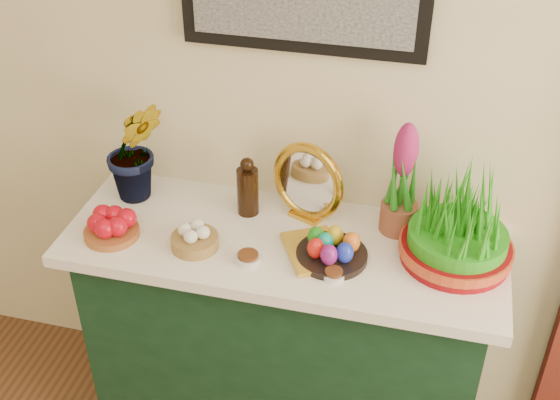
# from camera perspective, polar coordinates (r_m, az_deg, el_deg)

# --- Properties ---
(sideboard) EXTENTS (1.30, 0.45, 0.85)m
(sideboard) POSITION_cam_1_polar(r_m,az_deg,el_deg) (2.55, 0.28, -11.41)
(sideboard) COLOR #133620
(sideboard) RESTS_ON ground
(tablecloth) EXTENTS (1.40, 0.55, 0.04)m
(tablecloth) POSITION_cam_1_polar(r_m,az_deg,el_deg) (2.25, 0.31, -3.50)
(tablecloth) COLOR white
(tablecloth) RESTS_ON sideboard
(hyacinth_green) EXTENTS (0.31, 0.29, 0.48)m
(hyacinth_green) POSITION_cam_1_polar(r_m,az_deg,el_deg) (2.36, -11.83, 5.24)
(hyacinth_green) COLOR #257D1A
(hyacinth_green) RESTS_ON tablecloth
(apple_bowl) EXTENTS (0.20, 0.20, 0.09)m
(apple_bowl) POSITION_cam_1_polar(r_m,az_deg,el_deg) (2.29, -13.59, -2.09)
(apple_bowl) COLOR #995426
(apple_bowl) RESTS_ON tablecloth
(garlic_basket) EXTENTS (0.16, 0.16, 0.08)m
(garlic_basket) POSITION_cam_1_polar(r_m,az_deg,el_deg) (2.20, -6.96, -3.08)
(garlic_basket) COLOR olive
(garlic_basket) RESTS_ON tablecloth
(vinegar_cruet) EXTENTS (0.07, 0.07, 0.21)m
(vinegar_cruet) POSITION_cam_1_polar(r_m,az_deg,el_deg) (2.30, -2.65, 0.91)
(vinegar_cruet) COLOR black
(vinegar_cruet) RESTS_ON tablecloth
(mirror) EXTENTS (0.27, 0.16, 0.27)m
(mirror) POSITION_cam_1_polar(r_m,az_deg,el_deg) (2.26, 2.25, 1.40)
(mirror) COLOR gold
(mirror) RESTS_ON tablecloth
(book) EXTENTS (0.23, 0.25, 0.03)m
(book) POSITION_cam_1_polar(r_m,az_deg,el_deg) (2.15, 0.69, -4.41)
(book) COLOR gold
(book) RESTS_ON tablecloth
(spice_dish_left) EXTENTS (0.08, 0.08, 0.03)m
(spice_dish_left) POSITION_cam_1_polar(r_m,az_deg,el_deg) (2.14, -2.61, -4.73)
(spice_dish_left) COLOR silver
(spice_dish_left) RESTS_ON tablecloth
(spice_dish_right) EXTENTS (0.07, 0.07, 0.03)m
(spice_dish_right) POSITION_cam_1_polar(r_m,az_deg,el_deg) (2.09, 4.39, -6.05)
(spice_dish_right) COLOR silver
(spice_dish_right) RESTS_ON tablecloth
(egg_plate) EXTENTS (0.24, 0.24, 0.09)m
(egg_plate) POSITION_cam_1_polar(r_m,az_deg,el_deg) (2.14, 4.19, -4.03)
(egg_plate) COLOR black
(egg_plate) RESTS_ON tablecloth
(hyacinth_pink) EXTENTS (0.12, 0.12, 0.39)m
(hyacinth_pink) POSITION_cam_1_polar(r_m,az_deg,el_deg) (2.21, 9.90, 1.29)
(hyacinth_pink) COLOR brown
(hyacinth_pink) RESTS_ON tablecloth
(wheatgrass_sabzeh) EXTENTS (0.34, 0.34, 0.28)m
(wheatgrass_sabzeh) POSITION_cam_1_polar(r_m,az_deg,el_deg) (2.15, 14.38, -2.08)
(wheatgrass_sabzeh) COLOR maroon
(wheatgrass_sabzeh) RESTS_ON tablecloth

